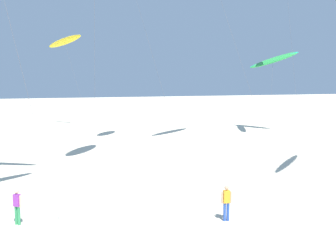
% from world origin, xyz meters
% --- Properties ---
extents(flying_kite_0, '(5.67, 9.24, 10.38)m').
position_xyz_m(flying_kite_0, '(22.16, 50.41, 9.02)').
color(flying_kite_0, green).
rests_on(flying_kite_0, ground).
extents(flying_kite_9, '(4.49, 12.92, 12.77)m').
position_xyz_m(flying_kite_9, '(-2.45, 63.34, 11.75)').
color(flying_kite_9, yellow).
rests_on(flying_kite_9, ground).
extents(person_foreground_walker, '(0.51, 0.24, 1.73)m').
position_xyz_m(person_foreground_walker, '(1.78, 21.74, 0.95)').
color(person_foreground_walker, '#284CA3').
rests_on(person_foreground_walker, ground).
extents(person_near_left, '(0.40, 0.38, 1.69)m').
position_xyz_m(person_near_left, '(-7.65, 24.28, 0.93)').
color(person_near_left, '#338E56').
rests_on(person_near_left, ground).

